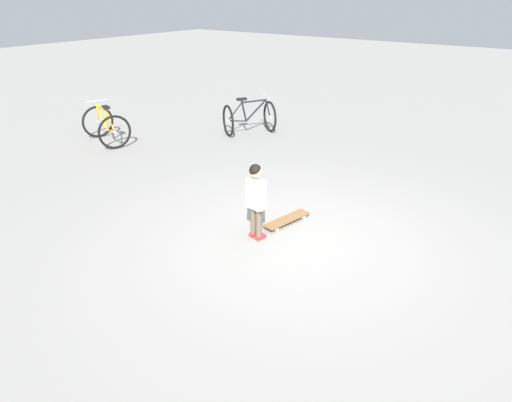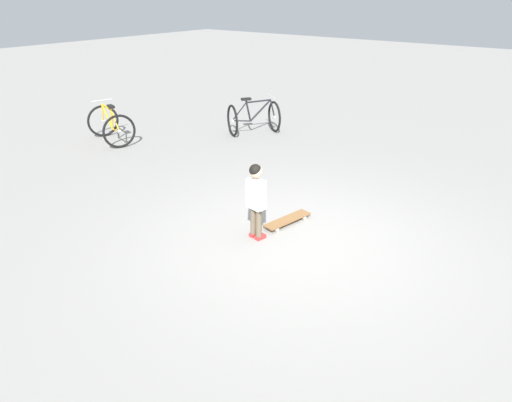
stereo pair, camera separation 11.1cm
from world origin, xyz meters
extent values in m
plane|color=gray|center=(0.00, 0.00, 0.00)|extent=(50.00, 50.00, 0.00)
cylinder|color=brown|center=(0.27, -0.61, 0.24)|extent=(0.08, 0.08, 0.42)
cube|color=#B73333|center=(0.24, -0.60, 0.03)|extent=(0.16, 0.10, 0.05)
cylinder|color=brown|center=(0.29, -0.50, 0.24)|extent=(0.08, 0.08, 0.42)
cube|color=#B73333|center=(0.26, -0.49, 0.03)|extent=(0.16, 0.10, 0.05)
cube|color=white|center=(0.28, -0.55, 0.65)|extent=(0.18, 0.26, 0.40)
cylinder|color=white|center=(0.15, -0.69, 0.65)|extent=(0.06, 0.06, 0.32)
cylinder|color=white|center=(0.36, -0.41, 0.65)|extent=(0.06, 0.06, 0.32)
sphere|color=beige|center=(0.28, -0.55, 0.96)|extent=(0.17, 0.17, 0.17)
sphere|color=black|center=(0.29, -0.55, 0.98)|extent=(0.16, 0.16, 0.16)
cube|color=olive|center=(-0.33, -0.45, 0.07)|extent=(0.81, 0.34, 0.02)
cube|color=#B7B7BC|center=(-0.59, -0.39, 0.05)|extent=(0.05, 0.11, 0.02)
cube|color=#B7B7BC|center=(-0.06, -0.50, 0.05)|extent=(0.05, 0.11, 0.02)
cylinder|color=beige|center=(-0.61, -0.47, 0.03)|extent=(0.06, 0.04, 0.06)
cylinder|color=beige|center=(-0.58, -0.32, 0.03)|extent=(0.06, 0.04, 0.06)
cylinder|color=beige|center=(-0.07, -0.58, 0.03)|extent=(0.06, 0.04, 0.06)
cylinder|color=beige|center=(-0.04, -0.43, 0.03)|extent=(0.06, 0.04, 0.06)
torus|color=black|center=(-4.01, -3.30, 0.36)|extent=(0.42, 0.63, 0.71)
torus|color=black|center=(-3.15, -3.84, 0.36)|extent=(0.42, 0.63, 0.71)
cylinder|color=#B7B7BC|center=(-4.01, -3.30, 0.36)|extent=(0.08, 0.08, 0.06)
cylinder|color=#B7B7BC|center=(-3.15, -3.84, 0.36)|extent=(0.08, 0.08, 0.06)
cylinder|color=black|center=(-3.72, -3.48, 0.53)|extent=(0.46, 0.31, 0.48)
cylinder|color=black|center=(-3.68, -3.51, 0.75)|extent=(0.52, 0.35, 0.06)
cylinder|color=black|center=(-3.47, -3.64, 0.54)|extent=(0.14, 0.11, 0.48)
cylinder|color=black|center=(-3.33, -3.73, 0.33)|extent=(0.38, 0.26, 0.08)
cylinder|color=black|center=(-3.29, -3.75, 0.55)|extent=(0.31, 0.21, 0.40)
cylinder|color=black|center=(-3.97, -3.32, 0.56)|extent=(0.13, 0.10, 0.41)
cube|color=black|center=(-3.43, -3.67, 0.82)|extent=(0.24, 0.20, 0.05)
cylinder|color=#B7B7BC|center=(-3.93, -3.35, 0.84)|extent=(0.27, 0.40, 0.02)
torus|color=black|center=(-1.36, -6.14, 0.36)|extent=(0.69, 0.26, 0.71)
torus|color=black|center=(-1.06, -5.17, 0.36)|extent=(0.69, 0.26, 0.71)
cylinder|color=#B7B7BC|center=(-1.36, -6.14, 0.36)|extent=(0.08, 0.08, 0.06)
cylinder|color=#B7B7BC|center=(-1.06, -5.17, 0.36)|extent=(0.08, 0.08, 0.06)
cylinder|color=gold|center=(-1.26, -5.81, 0.53)|extent=(0.19, 0.51, 0.48)
cylinder|color=gold|center=(-1.24, -5.76, 0.75)|extent=(0.21, 0.58, 0.06)
cylinder|color=gold|center=(-1.17, -5.53, 0.54)|extent=(0.08, 0.14, 0.48)
cylinder|color=gold|center=(-1.12, -5.37, 0.33)|extent=(0.16, 0.42, 0.08)
cylinder|color=gold|center=(-1.11, -5.32, 0.55)|extent=(0.13, 0.34, 0.40)
cylinder|color=gold|center=(-1.35, -6.09, 0.56)|extent=(0.07, 0.13, 0.41)
cube|color=black|center=(-1.16, -5.48, 0.82)|extent=(0.16, 0.24, 0.05)
cylinder|color=#B7B7BC|center=(-1.33, -6.04, 0.84)|extent=(0.45, 0.16, 0.02)
camera|label=1|loc=(4.64, 2.64, 3.06)|focal=32.16mm
camera|label=2|loc=(4.57, 2.73, 3.06)|focal=32.16mm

